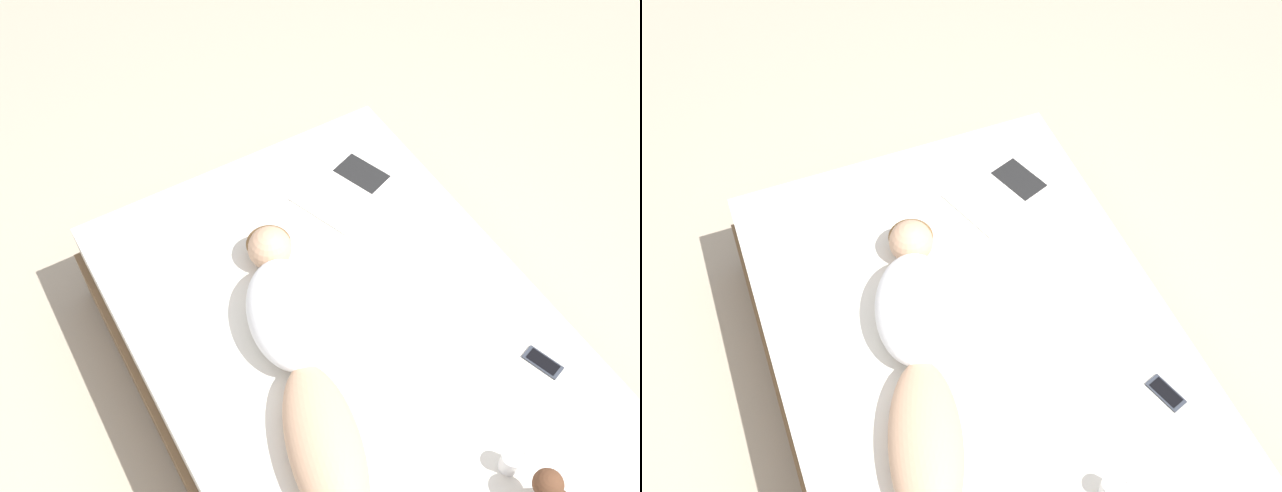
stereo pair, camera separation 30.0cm
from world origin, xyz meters
TOP-DOWN VIEW (x-y plane):
  - ground_plane at (0.00, 0.00)m, footprint 12.00×12.00m
  - bed at (0.00, 0.00)m, footprint 1.60×2.22m
  - person at (-0.24, -0.01)m, footprint 0.59×1.32m
  - open_magazine at (0.39, 0.67)m, footprint 0.52×0.46m
  - coffee_mug at (0.19, -0.72)m, footprint 0.11×0.07m
  - cell_phone at (0.56, -0.47)m, footprint 0.11×0.16m

SIDE VIEW (x-z plane):
  - ground_plane at x=0.00m, z-range 0.00..0.00m
  - bed at x=0.00m, z-range 0.00..0.51m
  - open_magazine at x=0.39m, z-range 0.52..0.53m
  - cell_phone at x=0.56m, z-range 0.52..0.53m
  - coffee_mug at x=0.19m, z-range 0.52..0.61m
  - person at x=-0.24m, z-range 0.51..0.72m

